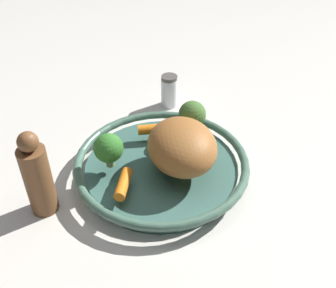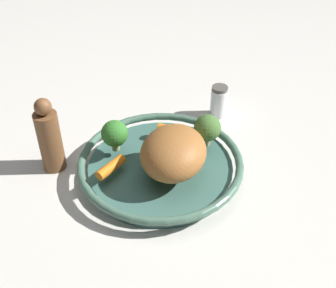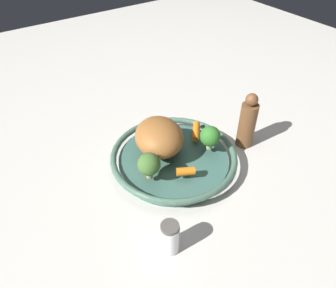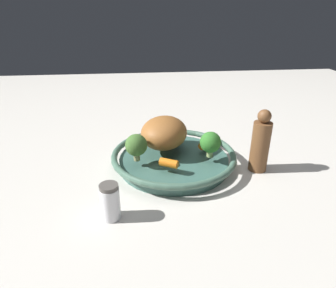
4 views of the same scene
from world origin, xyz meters
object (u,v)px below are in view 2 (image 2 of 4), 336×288
(broccoli_floret_large, at_px, (115,134))
(broccoli_floret_edge, at_px, (207,128))
(baby_carrot_left, at_px, (168,130))
(roast_chicken_piece, at_px, (173,152))
(baby_carrot_back, at_px, (111,167))
(salt_shaker, at_px, (219,101))
(pepper_mill, at_px, (49,138))
(serving_bowl, at_px, (160,166))

(broccoli_floret_large, height_order, broccoli_floret_edge, broccoli_floret_edge)
(broccoli_floret_edge, bearing_deg, baby_carrot_left, 60.64)
(roast_chicken_piece, bearing_deg, broccoli_floret_large, 57.43)
(baby_carrot_left, bearing_deg, baby_carrot_back, 132.51)
(salt_shaker, xyz_separation_m, pepper_mill, (-0.16, 0.38, 0.04))
(baby_carrot_back, distance_m, broccoli_floret_large, 0.07)
(baby_carrot_left, height_order, pepper_mill, pepper_mill)
(serving_bowl, height_order, broccoli_floret_edge, broccoli_floret_edge)
(broccoli_floret_large, distance_m, pepper_mill, 0.13)
(pepper_mill, bearing_deg, baby_carrot_back, -120.84)
(roast_chicken_piece, distance_m, baby_carrot_left, 0.12)
(serving_bowl, bearing_deg, baby_carrot_left, -15.60)
(roast_chicken_piece, bearing_deg, pepper_mill, 72.28)
(baby_carrot_left, distance_m, baby_carrot_back, 0.16)
(baby_carrot_left, distance_m, pepper_mill, 0.25)
(baby_carrot_left, bearing_deg, broccoli_floret_large, 111.25)
(salt_shaker, bearing_deg, pepper_mill, 113.08)
(baby_carrot_left, distance_m, salt_shaker, 0.18)
(broccoli_floret_large, bearing_deg, baby_carrot_left, -68.75)
(roast_chicken_piece, xyz_separation_m, baby_carrot_left, (0.12, 0.00, -0.03))
(roast_chicken_piece, height_order, salt_shaker, roast_chicken_piece)
(serving_bowl, relative_size, broccoli_floret_large, 4.95)
(baby_carrot_left, relative_size, baby_carrot_back, 0.65)
(baby_carrot_back, xyz_separation_m, broccoli_floret_edge, (0.07, -0.20, 0.03))
(broccoli_floret_edge, relative_size, pepper_mill, 0.42)
(roast_chicken_piece, relative_size, broccoli_floret_large, 2.18)
(broccoli_floret_large, height_order, salt_shaker, broccoli_floret_large)
(serving_bowl, xyz_separation_m, baby_carrot_back, (-0.03, 0.10, 0.03))
(baby_carrot_back, bearing_deg, pepper_mill, 59.16)
(serving_bowl, height_order, pepper_mill, pepper_mill)
(broccoli_floret_large, relative_size, broccoli_floret_edge, 0.97)
(baby_carrot_back, height_order, pepper_mill, pepper_mill)
(baby_carrot_left, height_order, broccoli_floret_edge, broccoli_floret_edge)
(broccoli_floret_edge, distance_m, pepper_mill, 0.32)
(salt_shaker, bearing_deg, baby_carrot_left, 132.69)
(baby_carrot_back, distance_m, pepper_mill, 0.14)
(baby_carrot_back, distance_m, broccoli_floret_edge, 0.21)
(salt_shaker, bearing_deg, broccoli_floret_large, 124.17)
(baby_carrot_left, bearing_deg, pepper_mill, 98.75)
(serving_bowl, distance_m, pepper_mill, 0.23)
(baby_carrot_back, relative_size, broccoli_floret_large, 1.01)
(baby_carrot_left, xyz_separation_m, pepper_mill, (-0.04, 0.24, 0.02))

